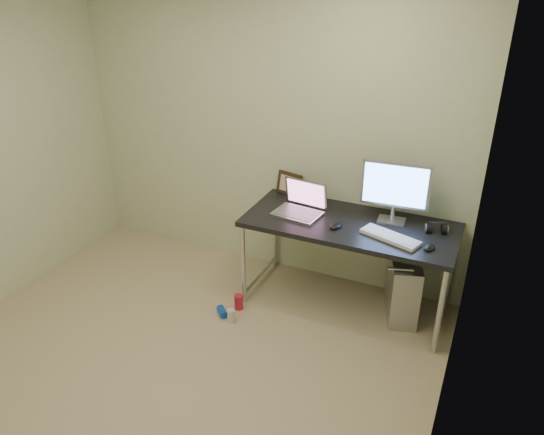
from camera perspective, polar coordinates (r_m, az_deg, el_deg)
The scene contains 18 objects.
floor at distance 3.83m, azimuth -12.06°, elevation -16.97°, with size 3.50×3.50×0.00m, color tan.
wall_back at distance 4.51m, azimuth -0.57°, elevation 9.09°, with size 3.50×0.02×2.50m, color beige.
wall_right at distance 2.54m, azimuth 19.22°, elevation -7.25°, with size 0.02×3.50×2.50m, color beige.
desk at distance 4.14m, azimuth 8.33°, elevation -1.50°, with size 1.62×0.71×0.75m.
tower_computer at distance 4.32m, azimuth 13.86°, elevation -7.21°, with size 0.35×0.53×0.54m.
cable_a at distance 4.47m, azimuth 14.10°, elevation -3.87°, with size 0.01×0.01×0.70m, color black.
cable_b at distance 4.45m, azimuth 15.15°, elevation -4.43°, with size 0.01×0.01×0.72m, color black.
can_red at distance 4.36m, azimuth -3.61°, elevation -9.06°, with size 0.07×0.07×0.13m, color red.
can_white at distance 4.24m, azimuth -4.43°, elevation -10.50°, with size 0.06×0.06×0.11m, color silver.
can_blue at distance 4.32m, azimuth -5.38°, elevation -10.06°, with size 0.06×0.06×0.11m, color blue.
laptop at distance 4.21m, azimuth 3.11°, elevation 1.27°, with size 0.39×0.34×0.25m.
monitor at distance 4.07m, azimuth 13.12°, elevation 3.15°, with size 0.51×0.16×0.48m.
keyboard at distance 3.93m, azimuth 12.60°, elevation -2.05°, with size 0.44×0.14×0.03m, color white.
mouse_right at distance 3.86m, azimuth 16.59°, elevation -3.04°, with size 0.07×0.11×0.04m, color black.
mouse_left at distance 4.01m, azimuth 6.89°, elevation -0.82°, with size 0.07×0.12×0.04m, color black.
headphones at distance 4.10m, azimuth 17.26°, elevation -1.15°, with size 0.17×0.10×0.10m.
picture_frame at distance 4.52m, azimuth 1.88°, elevation 3.66°, with size 0.24×0.03×0.19m, color black.
webcam at distance 4.43m, azimuth 5.00°, elevation 2.85°, with size 0.04×0.03×0.11m.
Camera 1 is at (1.81, -2.15, 2.60)m, focal length 35.00 mm.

